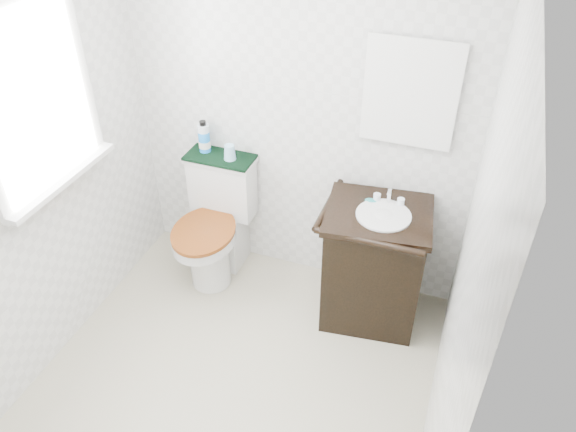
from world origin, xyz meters
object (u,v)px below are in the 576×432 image
Objects in this scene: vanity at (373,263)px; mouthwash_bottle at (204,138)px; toilet at (217,227)px; cup at (230,152)px; trash_bin at (341,299)px.

mouthwash_bottle is (-1.23, 0.22, 0.54)m from vanity.
toilet is at bearing 176.83° from vanity.
vanity is at bearing -9.78° from cup.
cup is at bearing -11.11° from mouthwash_bottle.
toilet is 8.47× the size of cup.
trash_bin is 3.15× the size of cup.
vanity reaches higher than toilet.
mouthwash_bottle is (-0.12, 0.16, 0.60)m from toilet.
mouthwash_bottle is at bearing 163.30° from trash_bin.
trash_bin is at bearing -9.88° from toilet.
mouthwash_bottle is (-1.07, 0.32, 0.81)m from trash_bin.
trash_bin is 1.38m from mouthwash_bottle.
cup is at bearing 162.06° from trash_bin.
vanity reaches higher than trash_bin.
cup reaches higher than toilet.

